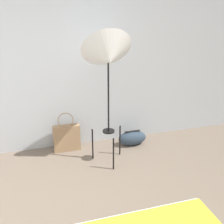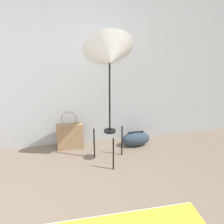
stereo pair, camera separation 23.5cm
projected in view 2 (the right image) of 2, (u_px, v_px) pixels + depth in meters
The scene contains 4 objects.
wall_back at pixel (72, 62), 3.82m from camera, with size 8.00×0.05×2.60m.
photo_umbrella at pixel (110, 56), 3.23m from camera, with size 0.65×0.60×1.81m.
tote_bag at pixel (70, 136), 4.00m from camera, with size 0.40×0.12×0.61m.
duffel_bag at pixel (136, 139), 4.13m from camera, with size 0.45×0.23×0.24m.
Camera 2 is at (-0.21, -1.64, 1.97)m, focal length 42.00 mm.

